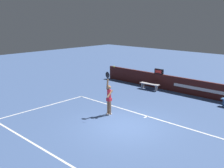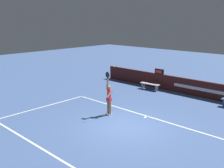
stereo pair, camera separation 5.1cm
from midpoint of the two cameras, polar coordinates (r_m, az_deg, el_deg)
The scene contains 7 objects.
ground_plane at distance 13.00m, azimuth 2.80°, elevation -9.14°, with size 60.00×60.00×0.00m, color #415C91.
court_lines at distance 12.26m, azimuth -0.53°, elevation -10.59°, with size 11.02×5.99×0.00m.
back_wall at distance 18.71m, azimuth 17.42°, elevation -0.76°, with size 15.76×0.18×1.10m.
speed_display at distance 19.92m, azimuth 10.09°, elevation 2.70°, with size 0.70×0.18×0.37m.
tennis_player at distance 14.17m, azimuth -0.76°, elevation -2.91°, with size 0.43×0.45×2.39m.
tennis_ball at distance 13.55m, azimuth 0.31°, elevation 3.82°, with size 0.07×0.07×0.07m.
courtside_bench_near at distance 19.57m, azimuth 8.09°, elevation -0.21°, with size 1.55×0.48×0.46m.
Camera 1 is at (7.68, -9.17, 5.10)m, focal length 42.11 mm.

